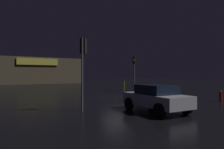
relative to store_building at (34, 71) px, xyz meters
name	(u,v)px	position (x,y,z in m)	size (l,w,h in m)	color
ground_plane	(116,97)	(1.36, -33.96, -2.88)	(120.00, 120.00, 0.00)	black
store_building	(34,71)	(0.00, 0.00, 0.00)	(19.78, 9.85, 5.75)	brown
traffic_signal_main	(134,67)	(7.27, -28.79, 0.21)	(0.43, 0.41, 4.36)	#595B60
traffic_signal_opposite	(83,55)	(-3.96, -38.86, 0.30)	(0.42, 0.42, 4.16)	#595B60
car_near	(156,98)	(-0.56, -41.20, -2.08)	(2.18, 4.04, 1.51)	#B7B7BF
fire_hydrant	(221,96)	(6.54, -40.65, -2.46)	(0.22, 0.22, 0.84)	red
bollard_kerb_a	(124,85)	(7.10, -26.78, -2.27)	(0.11, 0.11, 1.22)	gold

